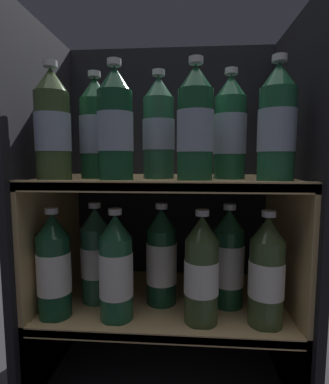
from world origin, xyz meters
name	(u,v)px	position (x,y,z in m)	size (l,w,h in m)	color
fridge_back_wall	(170,196)	(0.00, 0.38, 0.48)	(0.69, 0.02, 0.95)	black
fridge_side_left	(47,203)	(-0.34, 0.19, 0.48)	(0.02, 0.41, 0.95)	black
fridge_side_right	(293,206)	(0.34, 0.19, 0.48)	(0.02, 0.41, 0.95)	black
shelf_lower	(166,311)	(0.00, 0.18, 0.18)	(0.65, 0.37, 0.22)	tan
shelf_upper	(166,231)	(0.00, 0.18, 0.40)	(0.65, 0.37, 0.56)	tan
bottle_upper_front_0	(53,127)	(-0.26, 0.07, 0.68)	(0.08, 0.08, 0.27)	#384C28
bottle_upper_front_1	(115,127)	(-0.11, 0.07, 0.68)	(0.08, 0.08, 0.27)	#144228
bottle_upper_front_2	(195,126)	(0.07, 0.07, 0.68)	(0.08, 0.08, 0.27)	#194C2D
bottle_upper_front_3	(277,125)	(0.25, 0.07, 0.68)	(0.08, 0.08, 0.27)	#1E5638
bottle_upper_back_0	(96,131)	(-0.18, 0.16, 0.68)	(0.08, 0.08, 0.27)	#194C2D
bottle_upper_back_1	(159,130)	(-0.02, 0.16, 0.68)	(0.08, 0.08, 0.27)	#285B42
bottle_upper_back_2	(230,130)	(0.16, 0.16, 0.68)	(0.08, 0.08, 0.27)	#1E5638
bottle_lower_front_0	(54,268)	(-0.27, 0.07, 0.34)	(0.08, 0.08, 0.27)	#144228
bottle_lower_front_1	(116,269)	(-0.11, 0.07, 0.34)	(0.08, 0.08, 0.27)	#1E5638
bottle_lower_front_2	(201,272)	(0.09, 0.07, 0.34)	(0.08, 0.08, 0.27)	#384C28
bottle_lower_front_3	(266,273)	(0.24, 0.07, 0.34)	(0.08, 0.08, 0.27)	#384C28
bottle_lower_back_0	(96,256)	(-0.19, 0.16, 0.34)	(0.08, 0.08, 0.27)	#285B42
bottle_lower_back_1	(162,258)	(-0.01, 0.16, 0.34)	(0.08, 0.08, 0.27)	#144228
bottle_lower_back_2	(228,260)	(0.17, 0.16, 0.34)	(0.08, 0.08, 0.27)	#194C2D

